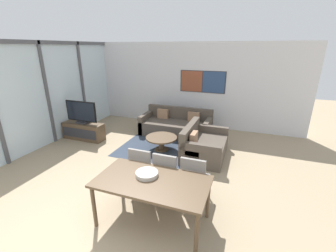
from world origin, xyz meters
The scene contains 14 objects.
ground_plane centered at (0.00, 0.00, 0.00)m, with size 24.00×24.00×0.00m, color #9E896B.
wall_back centered at (0.01, 5.69, 1.40)m, with size 7.54×0.09×2.80m.
window_wall_left centered at (-3.27, 2.85, 1.53)m, with size 0.07×5.69×2.80m.
area_rug centered at (-0.08, 3.39, 0.00)m, with size 2.30×1.67×0.01m.
tv_console centered at (-2.56, 3.30, 0.25)m, with size 1.27×0.41×0.50m.
television centered at (-2.56, 3.30, 0.83)m, with size 1.02×0.20×0.67m.
sofa_main centered at (-0.08, 4.68, 0.27)m, with size 2.16×0.97×0.80m.
sofa_side centered at (1.01, 3.44, 0.27)m, with size 0.97×1.44×0.80m.
coffee_table centered at (-0.08, 3.39, 0.28)m, with size 0.83×0.83×0.37m.
dining_table centered at (0.77, 0.89, 0.68)m, with size 1.70×0.91×0.76m.
dining_chair_left centered at (0.28, 1.56, 0.51)m, with size 0.46×0.46×0.93m.
dining_chair_centre centered at (0.77, 1.53, 0.51)m, with size 0.46×0.46×0.93m.
dining_chair_right centered at (1.26, 1.56, 0.51)m, with size 0.46×0.46×0.93m.
fruit_bowl centered at (0.65, 0.99, 0.79)m, with size 0.35×0.35×0.06m.
Camera 1 is at (2.00, -1.73, 2.64)m, focal length 24.00 mm.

